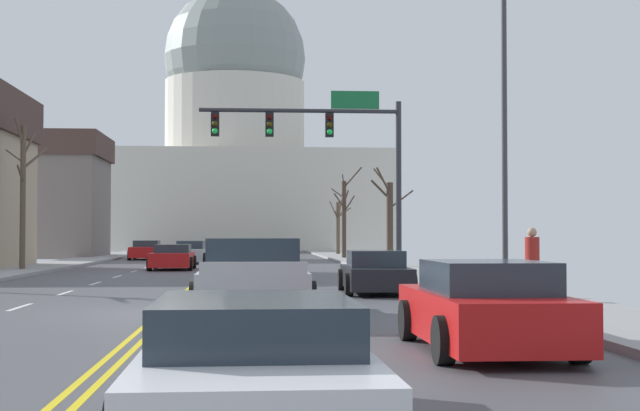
# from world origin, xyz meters

# --- Properties ---
(ground) EXTENTS (20.00, 180.00, 0.20)m
(ground) POSITION_xyz_m (0.00, -0.00, 0.02)
(ground) COLOR #49494E
(signal_gantry) EXTENTS (7.91, 0.41, 7.17)m
(signal_gantry) POSITION_xyz_m (4.83, 15.88, 5.32)
(signal_gantry) COLOR #28282D
(signal_gantry) RESTS_ON ground
(street_lamp_right) EXTENTS (2.50, 0.24, 8.49)m
(street_lamp_right) POSITION_xyz_m (7.88, 2.84, 5.15)
(street_lamp_right) COLOR #333338
(street_lamp_right) RESTS_ON ground
(capitol_building) EXTENTS (32.51, 20.53, 31.34)m
(capitol_building) POSITION_xyz_m (0.00, 81.84, 11.36)
(capitol_building) COLOR beige
(capitol_building) RESTS_ON ground
(sedan_near_00) EXTENTS (2.02, 4.35, 1.25)m
(sedan_near_00) POSITION_xyz_m (1.95, 12.74, 0.59)
(sedan_near_00) COLOR #6B6056
(sedan_near_00) RESTS_ON ground
(sedan_near_01) EXTENTS (2.05, 4.62, 1.22)m
(sedan_near_01) POSITION_xyz_m (5.38, 6.34, 0.57)
(sedan_near_01) COLOR black
(sedan_near_01) RESTS_ON ground
(pickup_truck_near_02) EXTENTS (2.39, 5.31, 1.60)m
(pickup_truck_near_02) POSITION_xyz_m (1.87, -0.68, 0.72)
(pickup_truck_near_02) COLOR #ADB2B7
(pickup_truck_near_02) RESTS_ON ground
(sedan_near_03) EXTENTS (2.01, 4.49, 1.30)m
(sedan_near_03) POSITION_xyz_m (5.20, -6.83, 0.61)
(sedan_near_03) COLOR #B71414
(sedan_near_03) RESTS_ON ground
(sedan_near_04) EXTENTS (2.03, 4.65, 1.17)m
(sedan_near_04) POSITION_xyz_m (1.86, -12.36, 0.56)
(sedan_near_04) COLOR silver
(sedan_near_04) RESTS_ON ground
(sedan_oncoming_00) EXTENTS (2.10, 4.48, 1.20)m
(sedan_oncoming_00) POSITION_xyz_m (-1.93, 24.62, 0.57)
(sedan_oncoming_00) COLOR #B71414
(sedan_oncoming_00) RESTS_ON ground
(sedan_oncoming_01) EXTENTS (2.01, 4.33, 1.31)m
(sedan_oncoming_01) POSITION_xyz_m (-1.68, 34.09, 0.61)
(sedan_oncoming_01) COLOR #9EA3A8
(sedan_oncoming_01) RESTS_ON ground
(sedan_oncoming_02) EXTENTS (2.10, 4.59, 1.27)m
(sedan_oncoming_02) POSITION_xyz_m (-5.17, 42.52, 0.60)
(sedan_oncoming_02) COLOR #B71414
(sedan_oncoming_02) RESTS_ON ground
(flank_building_00) EXTENTS (13.73, 8.86, 8.88)m
(flank_building_00) POSITION_xyz_m (-15.60, 48.03, 4.50)
(flank_building_00) COLOR slate
(flank_building_00) RESTS_ON ground
(bare_tree_00) EXTENTS (2.04, 1.38, 6.05)m
(bare_tree_00) POSITION_xyz_m (8.03, 41.36, 2.93)
(bare_tree_00) COLOR #423328
(bare_tree_00) RESTS_ON ground
(bare_tree_02) EXTENTS (2.05, 1.69, 4.84)m
(bare_tree_02) POSITION_xyz_m (8.57, 24.83, 2.37)
(bare_tree_02) COLOR #423328
(bare_tree_02) RESTS_ON ground
(bare_tree_03) EXTENTS (1.78, 2.18, 6.74)m
(bare_tree_03) POSITION_xyz_m (-8.40, 22.38, 3.67)
(bare_tree_03) COLOR brown
(bare_tree_03) RESTS_ON ground
(bare_tree_04) EXTENTS (1.89, 1.84, 4.29)m
(bare_tree_04) POSITION_xyz_m (8.72, 53.09, 2.37)
(bare_tree_04) COLOR brown
(bare_tree_04) RESTS_ON ground
(pedestrian_00) EXTENTS (0.35, 0.34, 1.70)m
(pedestrian_00) POSITION_xyz_m (8.42, 1.30, 1.09)
(pedestrian_00) COLOR black
(pedestrian_00) RESTS_ON ground
(bicycle_parked) EXTENTS (0.12, 1.77, 0.85)m
(bicycle_parked) POSITION_xyz_m (7.52, -0.28, 0.49)
(bicycle_parked) COLOR black
(bicycle_parked) RESTS_ON ground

